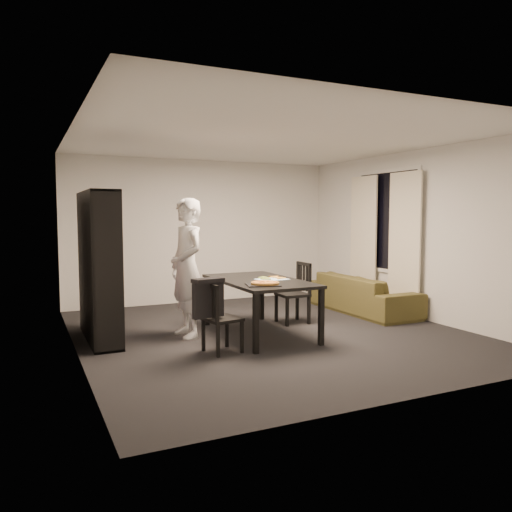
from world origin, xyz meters
name	(u,v)px	position (x,y,z in m)	size (l,w,h in m)	color
room	(270,237)	(0.00, 0.00, 1.30)	(5.01, 5.51, 2.61)	black
window_pane	(387,221)	(2.48, 0.60, 1.50)	(0.02, 1.40, 1.60)	black
window_frame	(387,221)	(2.48, 0.60, 1.50)	(0.03, 1.52, 1.72)	white
curtain_left	(404,244)	(2.40, 0.08, 1.15)	(0.03, 0.70, 2.25)	silver
curtain_right	(363,241)	(2.40, 1.12, 1.15)	(0.03, 0.70, 2.25)	silver
bookshelf	(99,266)	(-2.16, 0.60, 0.95)	(0.35, 1.50, 1.90)	black
dining_table	(259,284)	(-0.18, -0.03, 0.68)	(0.99, 1.78, 0.74)	black
chair_left	(217,313)	(-1.02, -0.65, 0.47)	(0.44, 0.44, 0.82)	black
chair_right	(298,288)	(0.66, 0.39, 0.51)	(0.43, 0.43, 0.90)	black
draped_jacket	(208,296)	(-1.13, -0.67, 0.68)	(0.39, 0.22, 0.45)	black
person	(187,268)	(-1.08, 0.28, 0.91)	(0.67, 0.44, 1.82)	silver
baking_tray	(263,285)	(-0.37, -0.54, 0.75)	(0.40, 0.32, 0.01)	black
pepperoni_pizza	(265,283)	(-0.34, -0.54, 0.77)	(0.35, 0.35, 0.03)	olive
kitchen_towel	(272,279)	(-0.03, -0.11, 0.75)	(0.40, 0.30, 0.01)	white
pizza_slices	(271,278)	(0.00, -0.03, 0.76)	(0.37, 0.31, 0.01)	gold
sofa	(363,294)	(2.05, 0.64, 0.31)	(2.09, 0.82, 0.61)	#3F3919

